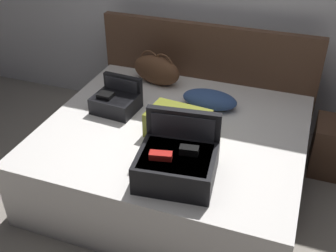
{
  "coord_description": "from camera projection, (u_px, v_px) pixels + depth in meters",
  "views": [
    {
      "loc": [
        0.9,
        -2.21,
        2.39
      ],
      "look_at": [
        0.0,
        0.26,
        0.67
      ],
      "focal_mm": 44.12,
      "sensor_mm": 36.0,
      "label": 1
    }
  ],
  "objects": [
    {
      "name": "bed",
      "position": [
        174.0,
        156.0,
        3.46
      ],
      "size": [
        2.06,
        1.82,
        0.57
      ],
      "primitive_type": "cube",
      "color": "silver",
      "rests_on": "ground"
    },
    {
      "name": "duffel_bag",
      "position": [
        156.0,
        70.0,
        3.88
      ],
      "size": [
        0.52,
        0.29,
        0.32
      ],
      "rotation": [
        0.0,
        0.0,
        -0.2
      ],
      "color": "brown",
      "rests_on": "bed"
    },
    {
      "name": "pillow_near_headboard",
      "position": [
        210.0,
        99.0,
        3.55
      ],
      "size": [
        0.49,
        0.29,
        0.14
      ],
      "primitive_type": "ellipsoid",
      "rotation": [
        0.0,
        0.0,
        -0.04
      ],
      "color": "navy",
      "rests_on": "bed"
    },
    {
      "name": "hard_case_medium",
      "position": [
        178.0,
        123.0,
        3.17
      ],
      "size": [
        0.49,
        0.36,
        0.21
      ],
      "rotation": [
        0.0,
        0.0,
        -0.1
      ],
      "color": "olive",
      "rests_on": "bed"
    },
    {
      "name": "ground_plane",
      "position": [
        157.0,
        213.0,
        3.3
      ],
      "size": [
        12.0,
        12.0,
        0.0
      ],
      "primitive_type": "plane",
      "color": "gray"
    },
    {
      "name": "hard_case_small",
      "position": [
        116.0,
        101.0,
        3.49
      ],
      "size": [
        0.38,
        0.34,
        0.27
      ],
      "rotation": [
        0.0,
        0.0,
        -0.07
      ],
      "color": "black",
      "rests_on": "bed"
    },
    {
      "name": "headboard",
      "position": [
        206.0,
        79.0,
        4.06
      ],
      "size": [
        2.1,
        0.08,
        1.11
      ],
      "primitive_type": "cube",
      "color": "#4C3323",
      "rests_on": "ground"
    },
    {
      "name": "hard_case_large",
      "position": [
        177.0,
        162.0,
        2.73
      ],
      "size": [
        0.56,
        0.52,
        0.41
      ],
      "rotation": [
        0.0,
        0.0,
        0.12
      ],
      "color": "black",
      "rests_on": "bed"
    }
  ]
}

